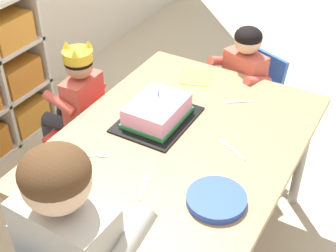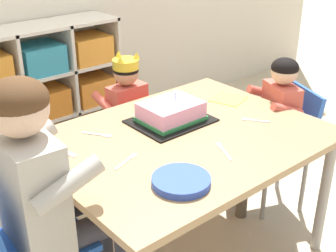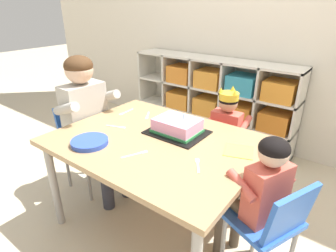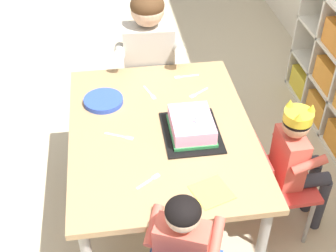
# 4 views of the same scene
# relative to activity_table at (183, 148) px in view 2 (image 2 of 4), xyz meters

# --- Properties ---
(storage_cubby_shelf) EXTENTS (1.71, 0.31, 0.87)m
(storage_cubby_shelf) POSITION_rel_activity_table_xyz_m (-0.29, 1.32, -0.18)
(storage_cubby_shelf) COLOR silver
(storage_cubby_shelf) RESTS_ON ground
(activity_table) EXTENTS (1.17, 0.90, 0.63)m
(activity_table) POSITION_rel_activity_table_xyz_m (0.00, 0.00, 0.00)
(activity_table) COLOR #A37F56
(activity_table) RESTS_ON ground
(classroom_chair_blue) EXTENTS (0.38, 0.33, 0.60)m
(classroom_chair_blue) POSITION_rel_activity_table_xyz_m (0.15, 0.56, -0.20)
(classroom_chair_blue) COLOR red
(classroom_chair_blue) RESTS_ON ground
(child_with_crown) EXTENTS (0.30, 0.31, 0.82)m
(child_with_crown) POSITION_rel_activity_table_xyz_m (0.15, 0.67, -0.06)
(child_with_crown) COLOR #D15647
(child_with_crown) RESTS_ON ground
(classroom_chair_adult_side) EXTENTS (0.37, 0.33, 0.67)m
(classroom_chair_adult_side) POSITION_rel_activity_table_xyz_m (-0.73, 0.02, -0.15)
(classroom_chair_adult_side) COLOR #1E4CA8
(classroom_chair_adult_side) RESTS_ON ground
(adult_helper_seated) EXTENTS (0.44, 0.41, 1.04)m
(adult_helper_seated) POSITION_rel_activity_table_xyz_m (-0.62, 0.01, 0.07)
(adult_helper_seated) COLOR #B2ADA3
(adult_helper_seated) RESTS_ON ground
(classroom_chair_guest_side) EXTENTS (0.40, 0.39, 0.66)m
(classroom_chair_guest_side) POSITION_rel_activity_table_xyz_m (0.70, -0.02, -0.16)
(classroom_chair_guest_side) COLOR blue
(classroom_chair_guest_side) RESTS_ON ground
(guest_at_table_side) EXTENTS (0.35, 0.34, 0.84)m
(guest_at_table_side) POSITION_rel_activity_table_xyz_m (0.61, 0.01, -0.03)
(guest_at_table_side) COLOR #D15647
(guest_at_table_side) RESTS_ON ground
(birthday_cake_on_tray) EXTENTS (0.34, 0.27, 0.13)m
(birthday_cake_on_tray) POSITION_rel_activity_table_xyz_m (0.05, 0.14, 0.10)
(birthday_cake_on_tray) COLOR black
(birthday_cake_on_tray) RESTS_ON activity_table
(paper_plate_stack) EXTENTS (0.21, 0.21, 0.03)m
(paper_plate_stack) POSITION_rel_activity_table_xyz_m (-0.26, -0.27, 0.08)
(paper_plate_stack) COLOR blue
(paper_plate_stack) RESTS_ON activity_table
(paper_napkin_square) EXTENTS (0.19, 0.19, 0.00)m
(paper_napkin_square) POSITION_rel_activity_table_xyz_m (0.44, 0.16, 0.06)
(paper_napkin_square) COLOR #F4DB4C
(paper_napkin_square) RESTS_ON activity_table
(fork_scattered_mid_table) EXTENTS (0.08, 0.11, 0.00)m
(fork_scattered_mid_table) POSITION_rel_activity_table_xyz_m (0.34, -0.09, 0.06)
(fork_scattered_mid_table) COLOR white
(fork_scattered_mid_table) RESTS_ON activity_table
(fork_near_child_seat) EXTENTS (0.02, 0.14, 0.00)m
(fork_near_child_seat) POSITION_rel_activity_table_xyz_m (-0.45, 0.20, 0.06)
(fork_near_child_seat) COLOR white
(fork_near_child_seat) RESTS_ON activity_table
(fork_by_napkin) EXTENTS (0.09, 0.12, 0.00)m
(fork_by_napkin) POSITION_rel_activity_table_xyz_m (-0.27, 0.24, 0.06)
(fork_by_napkin) COLOR white
(fork_by_napkin) RESTS_ON activity_table
(fork_at_table_front_edge) EXTENTS (0.13, 0.06, 0.00)m
(fork_at_table_front_edge) POSITION_rel_activity_table_xyz_m (-0.31, -0.02, 0.06)
(fork_at_table_front_edge) COLOR white
(fork_at_table_front_edge) RESTS_ON activity_table
(fork_beside_plate_stack) EXTENTS (0.08, 0.14, 0.00)m
(fork_beside_plate_stack) POSITION_rel_activity_table_xyz_m (0.03, -0.20, 0.06)
(fork_beside_plate_stack) COLOR white
(fork_beside_plate_stack) RESTS_ON activity_table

